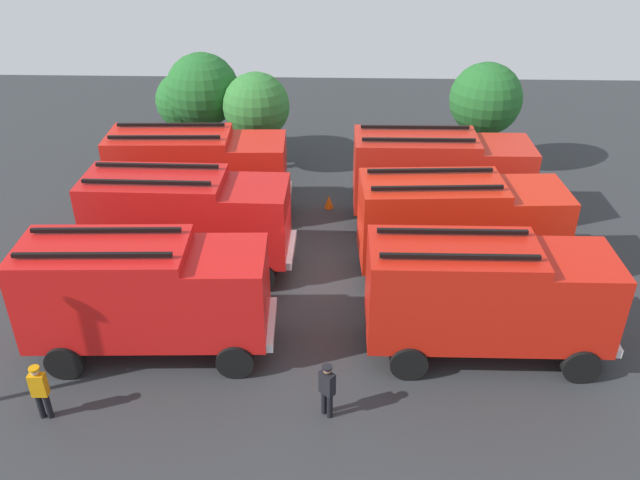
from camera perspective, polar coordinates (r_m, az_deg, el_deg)
ground_plane at (r=23.91m, az=0.00°, el=-2.90°), size 49.76×49.76×0.00m
fire_truck_0 at (r=19.82m, az=-14.96°, el=-4.33°), size 7.29×2.99×3.88m
fire_truck_1 at (r=19.66m, az=14.26°, el=-4.53°), size 7.21×2.78×3.88m
fire_truck_2 at (r=23.52m, az=-11.45°, el=1.92°), size 7.23×2.84×3.88m
fire_truck_3 at (r=23.26m, az=12.03°, el=1.52°), size 7.33×3.10×3.88m
fire_truck_4 at (r=27.23m, az=-10.54°, el=6.03°), size 7.28×2.97×3.88m
fire_truck_5 at (r=26.93m, az=10.38°, el=5.77°), size 7.22×2.79×3.88m
firefighter_1 at (r=19.16m, az=-23.16°, el=-11.87°), size 0.42×0.28×1.72m
firefighter_2 at (r=17.76m, az=0.62°, el=-12.74°), size 0.47×0.46×1.69m
firefighter_3 at (r=29.79m, az=13.76°, el=5.27°), size 0.45×0.48×1.70m
tree_0 at (r=33.09m, az=-11.63°, el=11.74°), size 2.82×2.82×4.37m
tree_1 at (r=32.30m, az=-10.16°, el=12.68°), size 3.46×3.46×5.37m
tree_2 at (r=30.95m, az=-5.55°, el=11.48°), size 3.09×3.09×4.78m
tree_3 at (r=31.84m, az=14.19°, el=11.75°), size 3.34×3.34×5.18m
traffic_cone_0 at (r=28.30m, az=0.78°, el=3.33°), size 0.40×0.40×0.56m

